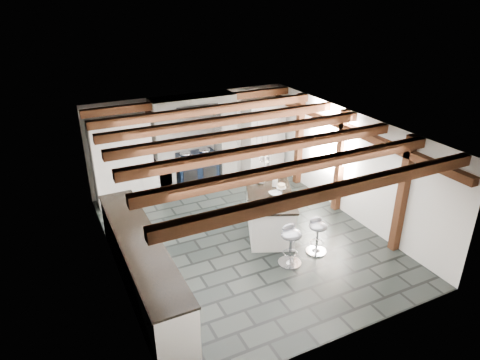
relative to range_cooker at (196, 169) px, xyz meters
name	(u,v)px	position (x,y,z in m)	size (l,w,h in m)	color
ground	(244,238)	(0.00, -2.68, -0.47)	(6.00, 6.00, 0.00)	black
room_shell	(189,170)	(-0.61, -1.26, 0.60)	(6.00, 6.03, 6.00)	white
range_cooker	(196,169)	(0.00, 0.00, 0.00)	(1.00, 0.63, 0.99)	black
kitchen_island	(269,211)	(0.60, -2.62, -0.03)	(1.51, 1.94, 1.14)	white
bar_stool_near	(317,231)	(1.01, -3.71, -0.02)	(0.42, 0.42, 0.72)	silver
bar_stool_far	(291,240)	(0.36, -3.80, 0.03)	(0.43, 0.43, 0.79)	silver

